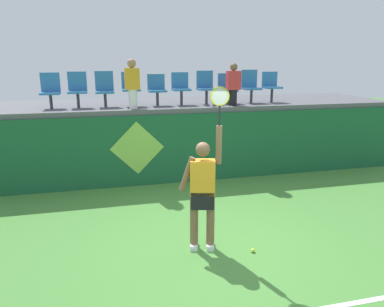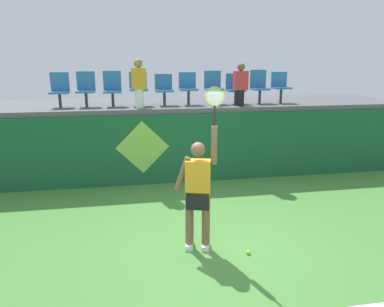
% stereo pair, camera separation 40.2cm
% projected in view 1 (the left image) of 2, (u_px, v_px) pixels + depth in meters
% --- Properties ---
extents(ground_plane, '(40.00, 40.00, 0.00)m').
position_uv_depth(ground_plane, '(216.00, 246.00, 5.84)').
color(ground_plane, '#478438').
extents(court_back_wall, '(12.45, 0.20, 1.70)m').
position_uv_depth(court_back_wall, '(175.00, 148.00, 8.77)').
color(court_back_wall, '#195633').
rests_on(court_back_wall, ground_plane).
extents(spectator_platform, '(12.45, 2.84, 0.12)m').
position_uv_depth(spectator_platform, '(165.00, 105.00, 9.83)').
color(spectator_platform, '#56565B').
rests_on(spectator_platform, court_back_wall).
extents(tennis_player, '(0.74, 0.35, 2.57)m').
position_uv_depth(tennis_player, '(203.00, 190.00, 5.56)').
color(tennis_player, white).
rests_on(tennis_player, ground_plane).
extents(tennis_ball, '(0.07, 0.07, 0.07)m').
position_uv_depth(tennis_ball, '(253.00, 250.00, 5.66)').
color(tennis_ball, '#D1E533').
rests_on(tennis_ball, ground_plane).
extents(water_bottle, '(0.07, 0.07, 0.27)m').
position_uv_depth(water_bottle, '(211.00, 101.00, 8.84)').
color(water_bottle, white).
rests_on(water_bottle, spectator_platform).
extents(stadium_chair_0, '(0.44, 0.42, 0.83)m').
position_uv_depth(stadium_chair_0, '(50.00, 89.00, 8.47)').
color(stadium_chair_0, '#38383D').
rests_on(stadium_chair_0, spectator_platform).
extents(stadium_chair_1, '(0.44, 0.42, 0.85)m').
position_uv_depth(stadium_chair_1, '(77.00, 88.00, 8.61)').
color(stadium_chair_1, '#38383D').
rests_on(stadium_chair_1, spectator_platform).
extents(stadium_chair_2, '(0.44, 0.42, 0.86)m').
position_uv_depth(stadium_chair_2, '(105.00, 88.00, 8.76)').
color(stadium_chair_2, '#38383D').
rests_on(stadium_chair_2, spectator_platform).
extents(stadium_chair_3, '(0.44, 0.42, 0.84)m').
position_uv_depth(stadium_chair_3, '(131.00, 87.00, 8.89)').
color(stadium_chair_3, '#38383D').
rests_on(stadium_chair_3, spectator_platform).
extents(stadium_chair_4, '(0.44, 0.42, 0.78)m').
position_uv_depth(stadium_chair_4, '(157.00, 88.00, 9.05)').
color(stadium_chair_4, '#38383D').
rests_on(stadium_chair_4, spectator_platform).
extents(stadium_chair_5, '(0.44, 0.42, 0.82)m').
position_uv_depth(stadium_chair_5, '(181.00, 87.00, 9.19)').
color(stadium_chair_5, '#38383D').
rests_on(stadium_chair_5, spectator_platform).
extents(stadium_chair_6, '(0.44, 0.42, 0.85)m').
position_uv_depth(stadium_chair_6, '(206.00, 86.00, 9.34)').
color(stadium_chair_6, '#38383D').
rests_on(stadium_chair_6, spectator_platform).
extents(stadium_chair_7, '(0.44, 0.42, 0.78)m').
position_uv_depth(stadium_chair_7, '(227.00, 87.00, 9.48)').
color(stadium_chair_7, '#38383D').
rests_on(stadium_chair_7, spectator_platform).
extents(stadium_chair_8, '(0.44, 0.42, 0.87)m').
position_uv_depth(stadium_chair_8, '(251.00, 85.00, 9.63)').
color(stadium_chair_8, '#38383D').
rests_on(stadium_chair_8, spectator_platform).
extents(stadium_chair_9, '(0.44, 0.42, 0.81)m').
position_uv_depth(stadium_chair_9, '(271.00, 85.00, 9.76)').
color(stadium_chair_9, '#38383D').
rests_on(stadium_chair_9, spectator_platform).
extents(spectator_0, '(0.34, 0.20, 1.05)m').
position_uv_depth(spectator_0, '(233.00, 84.00, 9.01)').
color(spectator_0, black).
rests_on(spectator_0, spectator_platform).
extents(spectator_1, '(0.34, 0.21, 1.15)m').
position_uv_depth(spectator_1, '(132.00, 83.00, 8.42)').
color(spectator_1, white).
rests_on(spectator_1, spectator_platform).
extents(wall_signage_mount, '(1.27, 0.01, 1.57)m').
position_uv_depth(wall_signage_mount, '(139.00, 186.00, 8.67)').
color(wall_signage_mount, '#195633').
rests_on(wall_signage_mount, ground_plane).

